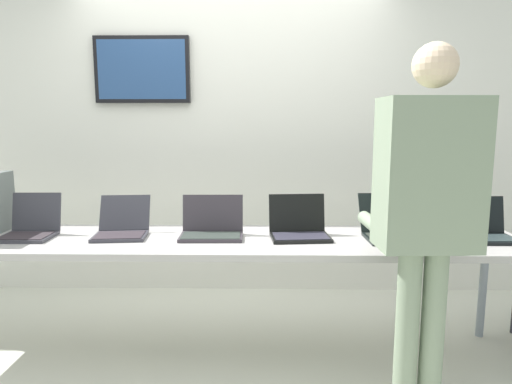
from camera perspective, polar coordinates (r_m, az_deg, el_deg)
The scene contains 11 objects.
ground at distance 3.04m, azimuth -4.26°, elevation -19.83°, with size 8.00×8.00×0.04m, color silver.
back_wall at distance 3.80m, azimuth -3.19°, elevation 7.07°, with size 8.00×0.11×2.62m.
workbench at distance 2.77m, azimuth -4.42°, elevation -6.71°, with size 3.66×0.70×0.74m.
laptop_station_0 at distance 3.11m, azimuth -26.59°, elevation -3.97°, with size 0.31×0.31×0.26m.
laptop_station_1 at distance 2.93m, azimuth -16.58°, elevation -4.25°, with size 0.34×0.38×0.23m.
laptop_station_2 at distance 2.80m, azimuth -5.60°, elevation -4.45°, with size 0.38×0.28×0.24m.
laptop_station_3 at distance 2.79m, azimuth 5.45°, elevation -4.49°, with size 0.38×0.32×0.25m.
laptop_station_4 at distance 2.88m, azimuth 16.39°, elevation -4.41°, with size 0.31×0.40×0.25m.
laptop_station_5 at distance 3.06m, azimuth 26.53°, elevation -4.24°, with size 0.36×0.29×0.24m.
person at distance 2.20m, azimuth 20.73°, elevation -1.01°, with size 0.45×0.60×1.78m.
coffee_mug at distance 2.60m, azimuth 16.95°, elevation -6.03°, with size 0.09×0.09×0.10m.
Camera 1 is at (0.26, -2.66, 1.44)m, focal length 31.68 mm.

